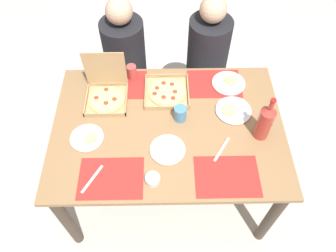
{
  "coord_description": "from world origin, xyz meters",
  "views": [
    {
      "loc": [
        -0.02,
        -1.18,
        2.4
      ],
      "look_at": [
        0.0,
        0.0,
        0.77
      ],
      "focal_mm": 34.9,
      "sensor_mm": 36.0,
      "label": 1
    }
  ],
  "objects_px": {
    "soda_bottle": "(265,122)",
    "diner_left_seat": "(127,69)",
    "pizza_box_corner_right": "(106,93)",
    "condiment_bowl": "(153,179)",
    "pizza_box_corner_left": "(167,92)",
    "plate_near_left": "(87,138)",
    "plate_near_right": "(229,83)",
    "plate_middle": "(233,111)",
    "cup_clear_right": "(180,114)",
    "cup_red": "(91,71)",
    "plate_far_right": "(168,150)",
    "diner_right_seat": "(206,68)",
    "cup_clear_left": "(132,72)"
  },
  "relations": [
    {
      "from": "plate_middle",
      "to": "soda_bottle",
      "type": "height_order",
      "value": "soda_bottle"
    },
    {
      "from": "plate_middle",
      "to": "condiment_bowl",
      "type": "xyz_separation_m",
      "value": [
        -0.51,
        -0.48,
        0.01
      ]
    },
    {
      "from": "soda_bottle",
      "to": "diner_left_seat",
      "type": "relative_size",
      "value": 0.28
    },
    {
      "from": "soda_bottle",
      "to": "cup_clear_right",
      "type": "xyz_separation_m",
      "value": [
        -0.48,
        0.13,
        -0.08
      ]
    },
    {
      "from": "condiment_bowl",
      "to": "pizza_box_corner_left",
      "type": "bearing_deg",
      "value": 82.38
    },
    {
      "from": "plate_near_right",
      "to": "soda_bottle",
      "type": "relative_size",
      "value": 0.69
    },
    {
      "from": "plate_middle",
      "to": "plate_near_right",
      "type": "distance_m",
      "value": 0.24
    },
    {
      "from": "diner_left_seat",
      "to": "cup_clear_right",
      "type": "bearing_deg",
      "value": -60.48
    },
    {
      "from": "cup_clear_right",
      "to": "plate_near_left",
      "type": "bearing_deg",
      "value": -165.56
    },
    {
      "from": "pizza_box_corner_left",
      "to": "cup_clear_right",
      "type": "relative_size",
      "value": 2.89
    },
    {
      "from": "plate_near_right",
      "to": "diner_left_seat",
      "type": "distance_m",
      "value": 0.89
    },
    {
      "from": "plate_far_right",
      "to": "plate_near_left",
      "type": "bearing_deg",
      "value": 169.19
    },
    {
      "from": "pizza_box_corner_right",
      "to": "plate_near_left",
      "type": "height_order",
      "value": "pizza_box_corner_right"
    },
    {
      "from": "pizza_box_corner_right",
      "to": "cup_red",
      "type": "bearing_deg",
      "value": 122.12
    },
    {
      "from": "plate_middle",
      "to": "soda_bottle",
      "type": "xyz_separation_m",
      "value": [
        0.14,
        -0.18,
        0.12
      ]
    },
    {
      "from": "soda_bottle",
      "to": "diner_left_seat",
      "type": "bearing_deg",
      "value": 136.43
    },
    {
      "from": "pizza_box_corner_right",
      "to": "cup_red",
      "type": "relative_size",
      "value": 2.84
    },
    {
      "from": "plate_near_right",
      "to": "cup_red",
      "type": "height_order",
      "value": "cup_red"
    },
    {
      "from": "pizza_box_corner_right",
      "to": "condiment_bowl",
      "type": "relative_size",
      "value": 3.66
    },
    {
      "from": "condiment_bowl",
      "to": "cup_red",
      "type": "bearing_deg",
      "value": 118.01
    },
    {
      "from": "cup_clear_right",
      "to": "condiment_bowl",
      "type": "xyz_separation_m",
      "value": [
        -0.17,
        -0.43,
        -0.03
      ]
    },
    {
      "from": "plate_far_right",
      "to": "plate_near_left",
      "type": "relative_size",
      "value": 1.04
    },
    {
      "from": "diner_left_seat",
      "to": "diner_right_seat",
      "type": "relative_size",
      "value": 0.99
    },
    {
      "from": "plate_near_left",
      "to": "cup_red",
      "type": "xyz_separation_m",
      "value": [
        -0.03,
        0.52,
        0.04
      ]
    },
    {
      "from": "plate_far_right",
      "to": "soda_bottle",
      "type": "bearing_deg",
      "value": 10.62
    },
    {
      "from": "plate_near_left",
      "to": "condiment_bowl",
      "type": "relative_size",
      "value": 2.42
    },
    {
      "from": "plate_far_right",
      "to": "cup_clear_right",
      "type": "height_order",
      "value": "cup_clear_right"
    },
    {
      "from": "plate_far_right",
      "to": "diner_right_seat",
      "type": "bearing_deg",
      "value": 70.81
    },
    {
      "from": "cup_clear_right",
      "to": "condiment_bowl",
      "type": "bearing_deg",
      "value": -111.2
    },
    {
      "from": "pizza_box_corner_right",
      "to": "cup_clear_left",
      "type": "relative_size",
      "value": 2.83
    },
    {
      "from": "plate_far_right",
      "to": "plate_near_left",
      "type": "height_order",
      "value": "plate_near_left"
    },
    {
      "from": "cup_red",
      "to": "diner_left_seat",
      "type": "height_order",
      "value": "diner_left_seat"
    },
    {
      "from": "plate_middle",
      "to": "cup_clear_left",
      "type": "bearing_deg",
      "value": 154.68
    },
    {
      "from": "pizza_box_corner_right",
      "to": "cup_clear_left",
      "type": "distance_m",
      "value": 0.24
    },
    {
      "from": "plate_near_right",
      "to": "cup_clear_right",
      "type": "relative_size",
      "value": 2.24
    },
    {
      "from": "soda_bottle",
      "to": "condiment_bowl",
      "type": "height_order",
      "value": "soda_bottle"
    },
    {
      "from": "diner_left_seat",
      "to": "pizza_box_corner_right",
      "type": "bearing_deg",
      "value": -97.96
    },
    {
      "from": "plate_near_right",
      "to": "diner_left_seat",
      "type": "xyz_separation_m",
      "value": [
        -0.74,
        0.42,
        -0.26
      ]
    },
    {
      "from": "soda_bottle",
      "to": "diner_left_seat",
      "type": "height_order",
      "value": "diner_left_seat"
    },
    {
      "from": "soda_bottle",
      "to": "plate_near_left",
      "type": "bearing_deg",
      "value": -179.25
    },
    {
      "from": "pizza_box_corner_right",
      "to": "soda_bottle",
      "type": "relative_size",
      "value": 0.94
    },
    {
      "from": "plate_middle",
      "to": "diner_left_seat",
      "type": "bearing_deg",
      "value": 138.41
    },
    {
      "from": "plate_near_right",
      "to": "condiment_bowl",
      "type": "xyz_separation_m",
      "value": [
        -0.51,
        -0.72,
        0.01
      ]
    },
    {
      "from": "plate_far_right",
      "to": "condiment_bowl",
      "type": "distance_m",
      "value": 0.21
    },
    {
      "from": "pizza_box_corner_right",
      "to": "plate_middle",
      "type": "bearing_deg",
      "value": -9.08
    },
    {
      "from": "pizza_box_corner_left",
      "to": "soda_bottle",
      "type": "relative_size",
      "value": 0.89
    },
    {
      "from": "diner_left_seat",
      "to": "diner_right_seat",
      "type": "distance_m",
      "value": 0.64
    },
    {
      "from": "plate_near_left",
      "to": "cup_red",
      "type": "height_order",
      "value": "cup_red"
    },
    {
      "from": "pizza_box_corner_right",
      "to": "diner_left_seat",
      "type": "distance_m",
      "value": 0.61
    },
    {
      "from": "soda_bottle",
      "to": "cup_red",
      "type": "distance_m",
      "value": 1.19
    }
  ]
}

